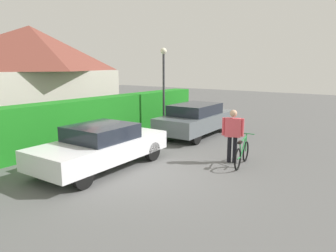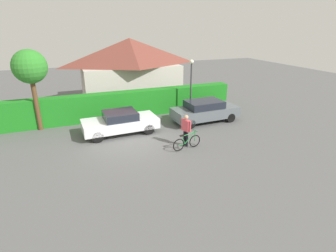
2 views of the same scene
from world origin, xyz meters
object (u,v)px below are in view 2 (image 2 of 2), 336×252
bicycle (187,142)px  street_lamp (191,79)px  parked_car_far (205,111)px  tree_kerbside (30,68)px  parked_car_near (120,122)px  person_rider (186,128)px

bicycle → street_lamp: street_lamp is taller
parked_car_far → bicycle: parked_car_far is taller
parked_car_far → street_lamp: 2.35m
parked_car_far → tree_kerbside: size_ratio=0.92×
parked_car_far → bicycle: size_ratio=2.67×
bicycle → street_lamp: size_ratio=0.43×
parked_car_far → street_lamp: bearing=100.7°
parked_car_near → person_rider: 4.06m
parked_car_near → tree_kerbside: (-4.38, 2.33, 2.99)m
parked_car_far → tree_kerbside: tree_kerbside is taller
parked_car_near → person_rider: (2.77, -2.95, 0.31)m
bicycle → tree_kerbside: 9.62m
person_rider → parked_car_far: bearing=47.3°
parked_car_near → street_lamp: size_ratio=1.13×
person_rider → tree_kerbside: bearing=143.5°
parked_car_near → tree_kerbside: bearing=152.0°
parked_car_near → bicycle: bearing=-51.4°
parked_car_near → bicycle: parked_car_near is taller
parked_car_near → parked_car_far: parked_car_far is taller
bicycle → parked_car_near: bearing=128.6°
bicycle → tree_kerbside: (-7.04, 5.66, 3.31)m
parked_car_near → parked_car_far: 5.49m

